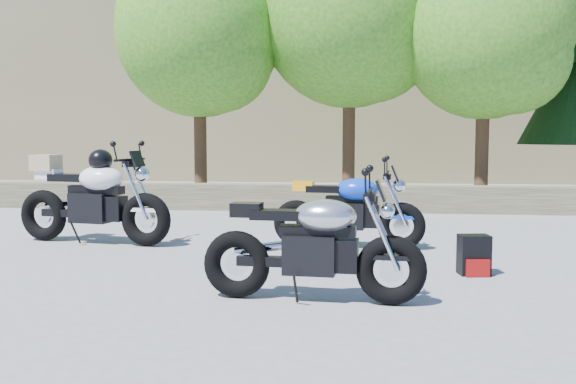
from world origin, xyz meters
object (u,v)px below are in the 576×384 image
(white_bike, at_px, (92,197))
(blue_bike, at_px, (349,211))
(backpack, at_px, (474,256))
(silver_bike, at_px, (314,247))

(white_bike, height_order, blue_bike, white_bike)
(blue_bike, bearing_deg, white_bike, -173.91)
(white_bike, xyz_separation_m, blue_bike, (3.44, 0.05, -0.14))
(white_bike, relative_size, backpack, 5.48)
(white_bike, distance_m, backpack, 4.99)
(backpack, bearing_deg, white_bike, 154.22)
(silver_bike, xyz_separation_m, blue_bike, (0.25, 2.75, 0.00))
(blue_bike, relative_size, backpack, 4.74)
(silver_bike, relative_size, blue_bike, 1.00)
(white_bike, bearing_deg, backpack, -6.39)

